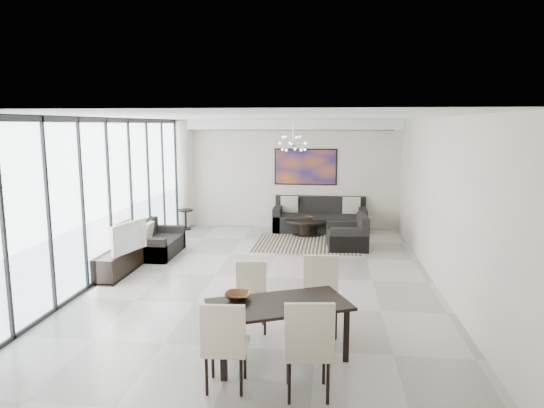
# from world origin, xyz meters

# --- Properties ---
(room_shell) EXTENTS (6.00, 9.00, 2.90)m
(room_shell) POSITION_xyz_m (0.46, 0.00, 1.45)
(room_shell) COLOR #A8A39B
(room_shell) RESTS_ON ground
(window_wall) EXTENTS (0.37, 8.95, 2.90)m
(window_wall) POSITION_xyz_m (-2.86, 0.00, 1.47)
(window_wall) COLOR silver
(window_wall) RESTS_ON floor
(soffit) EXTENTS (5.98, 0.40, 0.26)m
(soffit) POSITION_xyz_m (0.00, 4.30, 2.77)
(soffit) COLOR white
(soffit) RESTS_ON room_shell
(painting) EXTENTS (1.68, 0.04, 0.98)m
(painting) POSITION_xyz_m (0.50, 4.47, 1.65)
(painting) COLOR #BA5719
(painting) RESTS_ON room_shell
(chandelier) EXTENTS (0.66, 0.66, 0.71)m
(chandelier) POSITION_xyz_m (0.30, 2.50, 2.35)
(chandelier) COLOR silver
(chandelier) RESTS_ON room_shell
(rug) EXTENTS (2.45, 1.91, 0.01)m
(rug) POSITION_xyz_m (0.65, 2.60, 0.01)
(rug) COLOR black
(rug) RESTS_ON floor
(coffee_table) EXTENTS (1.11, 1.11, 0.39)m
(coffee_table) POSITION_xyz_m (0.59, 3.58, 0.22)
(coffee_table) COLOR black
(coffee_table) RESTS_ON floor
(bowl_coffee) EXTENTS (0.26, 0.26, 0.07)m
(bowl_coffee) POSITION_xyz_m (0.62, 3.61, 0.42)
(bowl_coffee) COLOR brown
(bowl_coffee) RESTS_ON coffee_table
(sofa_main) EXTENTS (2.41, 0.99, 0.88)m
(sofa_main) POSITION_xyz_m (0.91, 4.07, 0.30)
(sofa_main) COLOR black
(sofa_main) RESTS_ON floor
(loveseat) EXTENTS (0.79, 1.41, 0.71)m
(loveseat) POSITION_xyz_m (-2.54, 1.26, 0.24)
(loveseat) COLOR black
(loveseat) RESTS_ON floor
(armchair) EXTENTS (0.92, 0.97, 0.76)m
(armchair) POSITION_xyz_m (1.59, 2.27, 0.26)
(armchair) COLOR black
(armchair) RESTS_ON floor
(side_table) EXTENTS (0.39, 0.39, 0.54)m
(side_table) POSITION_xyz_m (-2.65, 3.81, 0.36)
(side_table) COLOR black
(side_table) RESTS_ON floor
(tv_console) EXTENTS (0.40, 1.44, 0.45)m
(tv_console) POSITION_xyz_m (-2.76, -0.14, 0.22)
(tv_console) COLOR black
(tv_console) RESTS_ON floor
(television) EXTENTS (0.36, 0.98, 0.56)m
(television) POSITION_xyz_m (-2.60, -0.19, 0.73)
(television) COLOR gray
(television) RESTS_ON tv_console
(dining_table) EXTENTS (1.83, 1.41, 0.68)m
(dining_table) POSITION_xyz_m (0.54, -3.08, 0.60)
(dining_table) COLOR black
(dining_table) RESTS_ON floor
(dining_chair_sw) EXTENTS (0.48, 0.48, 0.99)m
(dining_chair_sw) POSITION_xyz_m (0.06, -3.89, 0.57)
(dining_chair_sw) COLOR beige
(dining_chair_sw) RESTS_ON floor
(dining_chair_se) EXTENTS (0.54, 0.54, 1.07)m
(dining_chair_se) POSITION_xyz_m (0.92, -3.95, 0.62)
(dining_chair_se) COLOR beige
(dining_chair_se) RESTS_ON floor
(dining_chair_nw) EXTENTS (0.49, 0.49, 0.91)m
(dining_chair_nw) POSITION_xyz_m (0.08, -2.25, 0.52)
(dining_chair_nw) COLOR beige
(dining_chair_nw) RESTS_ON floor
(dining_chair_ne) EXTENTS (0.50, 0.50, 1.02)m
(dining_chair_ne) POSITION_xyz_m (1.02, -2.23, 0.59)
(dining_chair_ne) COLOR beige
(dining_chair_ne) RESTS_ON floor
(bowl_dining) EXTENTS (0.33, 0.33, 0.08)m
(bowl_dining) POSITION_xyz_m (0.03, -3.01, 0.72)
(bowl_dining) COLOR brown
(bowl_dining) RESTS_ON dining_table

